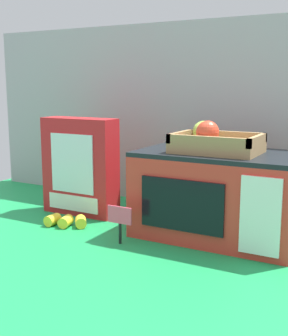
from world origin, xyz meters
TOP-DOWN VIEW (x-y plane):
  - ground_plane at (0.00, 0.00)m, footprint 1.70×1.70m
  - display_back_panel at (0.00, 0.30)m, footprint 1.61×0.03m
  - toy_microwave at (0.21, 0.03)m, footprint 0.43×0.26m
  - food_groups_crate at (0.20, 0.02)m, footprint 0.22×0.17m
  - cookie_set_box at (-0.25, 0.03)m, footprint 0.25×0.08m
  - price_sign at (0.01, -0.15)m, footprint 0.07×0.01m
  - loose_toy_banana at (-0.21, -0.10)m, footprint 0.13×0.08m

SIDE VIEW (x-z plane):
  - ground_plane at x=0.00m, z-range 0.00..0.00m
  - loose_toy_banana at x=-0.21m, z-range 0.00..0.03m
  - price_sign at x=0.01m, z-range 0.02..0.12m
  - toy_microwave at x=0.21m, z-range 0.00..0.23m
  - cookie_set_box at x=-0.25m, z-range 0.00..0.31m
  - food_groups_crate at x=0.20m, z-range 0.22..0.30m
  - display_back_panel at x=0.00m, z-range 0.00..0.61m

